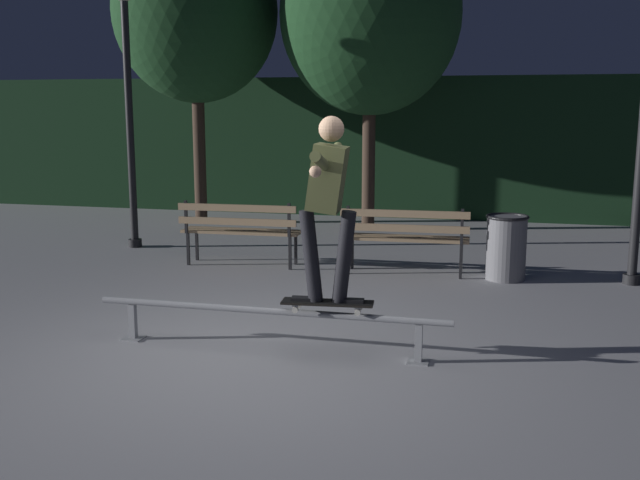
% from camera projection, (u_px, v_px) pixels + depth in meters
% --- Properties ---
extents(ground_plane, '(90.00, 90.00, 0.00)m').
position_uv_depth(ground_plane, '(263.00, 357.00, 6.26)').
color(ground_plane, '#99999E').
extents(hedge_backdrop, '(24.00, 1.20, 2.66)m').
position_uv_depth(hedge_backdrop, '(402.00, 147.00, 14.39)').
color(hedge_backdrop, black).
rests_on(hedge_backdrop, ground).
extents(grind_rail, '(3.18, 0.18, 0.38)m').
position_uv_depth(grind_rail, '(269.00, 316.00, 6.38)').
color(grind_rail, gray).
rests_on(grind_rail, ground).
extents(skateboard, '(0.80, 0.27, 0.09)m').
position_uv_depth(skateboard, '(327.00, 303.00, 6.23)').
color(skateboard, black).
rests_on(skateboard, grind_rail).
extents(skateboarder, '(0.63, 1.40, 1.56)m').
position_uv_depth(skateboarder, '(328.00, 193.00, 6.06)').
color(skateboarder, black).
rests_on(skateboarder, skateboard).
extents(park_bench_leftmost, '(1.61, 0.47, 0.88)m').
position_uv_depth(park_bench_leftmost, '(240.00, 226.00, 9.72)').
color(park_bench_leftmost, black).
rests_on(park_bench_leftmost, ground).
extents(park_bench_left_center, '(1.61, 0.47, 0.88)m').
position_uv_depth(park_bench_left_center, '(405.00, 233.00, 9.20)').
color(park_bench_left_center, black).
rests_on(park_bench_left_center, ground).
extents(tree_behind_benches, '(3.00, 3.00, 5.25)m').
position_uv_depth(tree_behind_benches, '(370.00, 15.00, 12.08)').
color(tree_behind_benches, '#3D2D23').
rests_on(tree_behind_benches, ground).
extents(tree_far_left, '(2.88, 2.88, 5.32)m').
position_uv_depth(tree_far_left, '(195.00, 12.00, 12.80)').
color(tree_far_left, '#3D2D23').
rests_on(tree_far_left, ground).
extents(lamp_post_left, '(0.32, 0.32, 3.90)m').
position_uv_depth(lamp_post_left, '(128.00, 80.00, 10.71)').
color(lamp_post_left, black).
rests_on(lamp_post_left, ground).
extents(trash_can, '(0.52, 0.52, 0.80)m').
position_uv_depth(trash_can, '(506.00, 246.00, 8.99)').
color(trash_can, slate).
rests_on(trash_can, ground).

